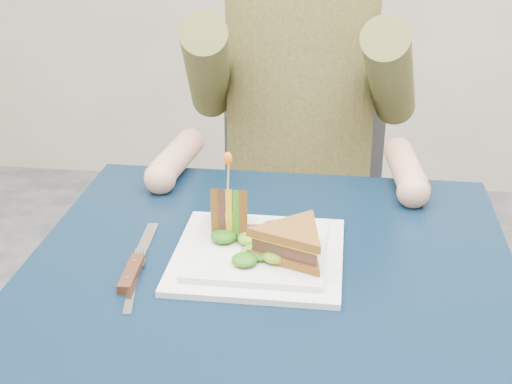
# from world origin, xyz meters

# --- Properties ---
(table) EXTENTS (0.75, 0.75, 0.73)m
(table) POSITION_xyz_m (0.00, 0.00, 0.65)
(table) COLOR black
(table) RESTS_ON ground
(chair) EXTENTS (0.42, 0.40, 0.93)m
(chair) POSITION_xyz_m (0.00, 0.74, 0.54)
(chair) COLOR #47474C
(chair) RESTS_ON ground
(diner) EXTENTS (0.54, 0.59, 0.74)m
(diner) POSITION_xyz_m (-0.00, 0.63, 0.91)
(diner) COLOR brown
(diner) RESTS_ON chair
(plate) EXTENTS (0.26, 0.26, 0.02)m
(plate) POSITION_xyz_m (-0.02, 0.03, 0.74)
(plate) COLOR white
(plate) RESTS_ON table
(sandwich_flat) EXTENTS (0.18, 0.18, 0.05)m
(sandwich_flat) POSITION_xyz_m (0.04, 0.01, 0.78)
(sandwich_flat) COLOR brown
(sandwich_flat) RESTS_ON plate
(sandwich_upright) EXTENTS (0.08, 0.13, 0.13)m
(sandwich_upright) POSITION_xyz_m (-0.07, 0.08, 0.78)
(sandwich_upright) COLOR brown
(sandwich_upright) RESTS_ON plate
(fork) EXTENTS (0.04, 0.18, 0.01)m
(fork) POSITION_xyz_m (-0.19, -0.06, 0.73)
(fork) COLOR silver
(fork) RESTS_ON table
(knife) EXTENTS (0.03, 0.22, 0.02)m
(knife) POSITION_xyz_m (-0.20, -0.03, 0.74)
(knife) COLOR silver
(knife) RESTS_ON table
(toothpick) EXTENTS (0.01, 0.01, 0.06)m
(toothpick) POSITION_xyz_m (-0.07, 0.08, 0.85)
(toothpick) COLOR tan
(toothpick) RESTS_ON sandwich_upright
(toothpick_frill) EXTENTS (0.01, 0.01, 0.02)m
(toothpick_frill) POSITION_xyz_m (-0.07, 0.08, 0.88)
(toothpick_frill) COLOR orange
(toothpick_frill) RESTS_ON sandwich_upright
(lettuce_spill) EXTENTS (0.15, 0.13, 0.02)m
(lettuce_spill) POSITION_xyz_m (-0.01, 0.04, 0.76)
(lettuce_spill) COLOR #337A14
(lettuce_spill) RESTS_ON plate
(onion_ring) EXTENTS (0.04, 0.04, 0.02)m
(onion_ring) POSITION_xyz_m (-0.00, 0.04, 0.77)
(onion_ring) COLOR #9E4C7A
(onion_ring) RESTS_ON plate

